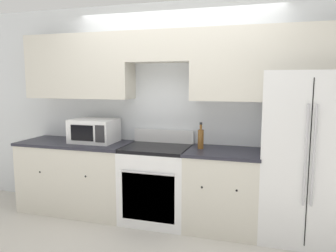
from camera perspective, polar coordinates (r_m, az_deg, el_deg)
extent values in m
plane|color=beige|center=(3.80, -1.42, -18.02)|extent=(12.00, 12.00, 0.00)
cube|color=silver|center=(4.07, 1.42, 2.78)|extent=(8.00, 0.06, 2.60)
cube|color=beige|center=(4.37, -15.16, 9.91)|extent=(1.40, 0.33, 0.79)
cube|color=beige|center=(3.93, -1.35, 13.63)|extent=(0.77, 0.33, 0.36)
cube|color=beige|center=(3.72, 17.17, 10.24)|extent=(1.68, 0.33, 0.79)
cube|color=beige|center=(4.41, -15.57, -8.62)|extent=(1.40, 0.62, 0.86)
cube|color=#23232D|center=(4.31, -15.79, -2.89)|extent=(1.42, 0.64, 0.03)
sphere|color=black|center=(4.31, -21.38, -7.47)|extent=(0.03, 0.03, 0.03)
sphere|color=black|center=(3.97, -14.14, -8.49)|extent=(0.03, 0.03, 0.03)
cube|color=beige|center=(3.79, 9.49, -11.17)|extent=(0.79, 0.62, 0.86)
cube|color=#23232D|center=(3.67, 9.65, -4.54)|extent=(0.82, 0.64, 0.03)
sphere|color=black|center=(3.49, 5.93, -10.56)|extent=(0.03, 0.03, 0.03)
sphere|color=black|center=(3.44, 11.87, -10.93)|extent=(0.03, 0.03, 0.03)
cube|color=white|center=(3.96, -1.98, -10.28)|extent=(0.77, 0.62, 0.86)
cube|color=black|center=(3.70, -3.52, -12.30)|extent=(0.61, 0.01, 0.55)
cube|color=black|center=(3.84, -2.01, -3.91)|extent=(0.77, 0.62, 0.04)
cube|color=white|center=(4.08, -0.76, -1.77)|extent=(0.77, 0.04, 0.16)
cylinder|color=silver|center=(3.59, -3.71, -8.20)|extent=(0.61, 0.02, 0.02)
cube|color=white|center=(3.73, 22.70, -4.82)|extent=(0.88, 0.75, 1.76)
cube|color=black|center=(3.37, 23.34, -6.17)|extent=(0.01, 0.01, 1.62)
cylinder|color=#B7B7BC|center=(3.32, 22.87, -4.78)|extent=(0.02, 0.02, 0.97)
cylinder|color=#B7B7BC|center=(3.33, 24.07, -4.82)|extent=(0.02, 0.02, 0.97)
cube|color=white|center=(4.20, -12.71, -0.79)|extent=(0.54, 0.41, 0.29)
cube|color=black|center=(4.05, -14.78, -1.19)|extent=(0.30, 0.01, 0.19)
cube|color=#262628|center=(3.93, -11.80, -1.36)|extent=(0.12, 0.01, 0.20)
cylinder|color=brown|center=(3.73, 5.71, -2.30)|extent=(0.07, 0.07, 0.22)
cylinder|color=brown|center=(3.71, 5.74, -0.21)|extent=(0.03, 0.03, 0.06)
cylinder|color=black|center=(3.70, 5.75, 0.44)|extent=(0.03, 0.03, 0.02)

